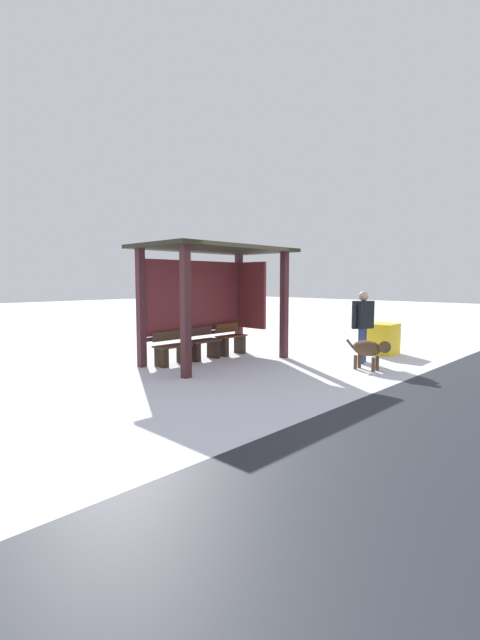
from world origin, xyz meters
name	(u,v)px	position (x,y,z in m)	size (l,w,h in m)	color
ground_plane	(217,362)	(0.00, 0.00, 0.00)	(60.00, 60.00, 0.00)	silver
bus_shelter	(213,278)	(0.12, 0.24, 1.83)	(3.39, 1.97, 2.51)	#432125
bench_left_inside	(172,351)	(-0.88, 0.45, 0.29)	(0.78, 0.41, 0.70)	#4B3524
bench_center_inside	(203,346)	(0.00, 0.45, 0.31)	(0.78, 0.39, 0.73)	#462925
bench_right_inside	(231,341)	(0.88, 0.45, 0.32)	(0.78, 0.35, 0.75)	#563118
person_walking	(363,322)	(2.16, -2.32, 0.90)	(0.60, 0.36, 1.55)	black
dog	(370,349)	(1.51, -2.83, 0.43)	(0.29, 0.95, 0.62)	brown
grit_bin	(384,339)	(3.52, -2.16, 0.37)	(0.70, 0.56, 0.74)	yellow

